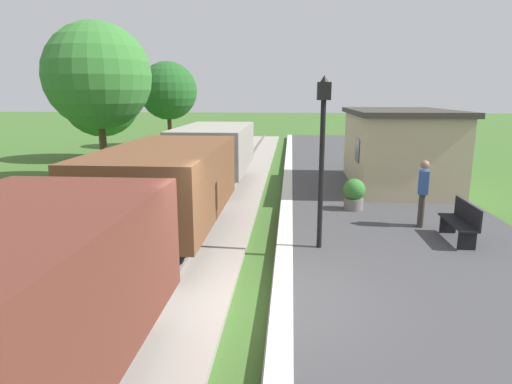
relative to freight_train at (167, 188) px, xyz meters
The scene contains 16 objects.
ground_plane 4.24m from the freight_train, 53.17° to the right, with size 160.00×160.00×0.00m, color #3D6628.
platform_slab 6.58m from the freight_train, 29.78° to the right, with size 6.00×60.00×0.25m, color #424244.
platform_edge_stripe 4.41m from the freight_train, 48.86° to the right, with size 0.36×60.00×0.01m, color silver.
track_ballast 3.47m from the freight_train, 90.00° to the right, with size 3.80×60.00×0.12m, color #9E9389.
rail_near 3.50m from the freight_train, 77.34° to the right, with size 0.07×60.00×0.14m, color slate.
rail_far 3.50m from the freight_train, 102.66° to the right, with size 0.07×60.00×0.14m, color slate.
freight_train is the anchor object (origin of this frame).
station_hut 9.38m from the freight_train, 43.49° to the left, with size 3.50×5.80×2.78m.
bench_near_hut 6.86m from the freight_train, ahead, with size 0.42×1.50×0.91m.
bench_down_platform 12.51m from the freight_train, 56.88° to the left, with size 0.42×1.50×0.91m.
person_waiting 6.36m from the freight_train, 10.80° to the left, with size 0.33×0.43×1.71m.
potted_planter 5.55m from the freight_train, 30.18° to the left, with size 0.64×0.64×0.92m.
lamp_post_near 3.87m from the freight_train, ahead, with size 0.28×0.28×3.70m.
tree_trackside_far 9.17m from the freight_train, 122.72° to the left, with size 4.17×4.17×6.34m.
tree_field_left 15.54m from the freight_train, 118.58° to the left, with size 4.15×4.15×5.43m.
tree_field_distant 20.53m from the freight_train, 105.25° to the left, with size 3.85×3.85×5.70m.
Camera 1 is at (0.50, -6.73, 3.58)m, focal length 30.84 mm.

